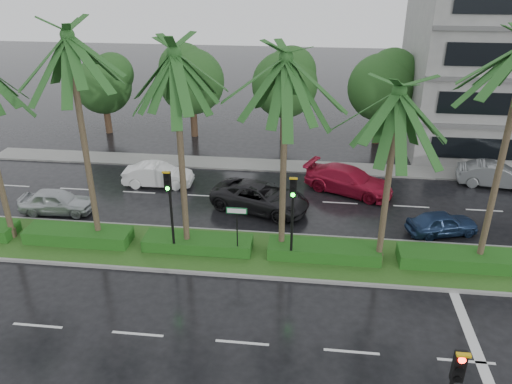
# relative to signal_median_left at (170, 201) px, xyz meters

# --- Properties ---
(ground) EXTENTS (120.00, 120.00, 0.00)m
(ground) POSITION_rel_signal_median_left_xyz_m (4.00, -0.30, -3.00)
(ground) COLOR black
(ground) RESTS_ON ground
(far_sidewalk) EXTENTS (40.00, 2.00, 0.12)m
(far_sidewalk) POSITION_rel_signal_median_left_xyz_m (4.00, 11.70, -2.94)
(far_sidewalk) COLOR slate
(far_sidewalk) RESTS_ON ground
(median) EXTENTS (36.00, 4.00, 0.15)m
(median) POSITION_rel_signal_median_left_xyz_m (4.00, 0.70, -2.92)
(median) COLOR gray
(median) RESTS_ON ground
(hedge) EXTENTS (35.20, 1.40, 0.60)m
(hedge) POSITION_rel_signal_median_left_xyz_m (4.00, 0.70, -2.55)
(hedge) COLOR #1C4915
(hedge) RESTS_ON median
(lane_markings) EXTENTS (34.00, 13.06, 0.01)m
(lane_markings) POSITION_rel_signal_median_left_xyz_m (7.04, -0.73, -2.99)
(lane_markings) COLOR silver
(lane_markings) RESTS_ON ground
(palm_row) EXTENTS (26.30, 4.20, 10.64)m
(palm_row) POSITION_rel_signal_median_left_xyz_m (2.75, 0.72, 5.63)
(palm_row) COLOR #3C3222
(palm_row) RESTS_ON median
(signal_median_left) EXTENTS (0.34, 0.42, 4.36)m
(signal_median_left) POSITION_rel_signal_median_left_xyz_m (0.00, 0.00, 0.00)
(signal_median_left) COLOR black
(signal_median_left) RESTS_ON median
(signal_median_right) EXTENTS (0.34, 0.42, 4.36)m
(signal_median_right) POSITION_rel_signal_median_left_xyz_m (5.50, 0.00, 0.00)
(signal_median_right) COLOR black
(signal_median_right) RESTS_ON median
(street_sign) EXTENTS (0.95, 0.09, 2.60)m
(street_sign) POSITION_rel_signal_median_left_xyz_m (3.00, 0.18, -0.87)
(street_sign) COLOR black
(street_sign) RESTS_ON median
(bg_trees) EXTENTS (32.39, 4.91, 7.10)m
(bg_trees) POSITION_rel_signal_median_left_xyz_m (4.10, 17.29, 1.39)
(bg_trees) COLOR #3E2E1C
(bg_trees) RESTS_ON ground
(car_silver) EXTENTS (1.85, 4.09, 1.36)m
(car_silver) POSITION_rel_signal_median_left_xyz_m (-7.60, 3.70, -2.32)
(car_silver) COLOR #B6BABE
(car_silver) RESTS_ON ground
(car_white) EXTENTS (1.67, 4.29, 1.39)m
(car_white) POSITION_rel_signal_median_left_xyz_m (-3.10, 7.84, -2.30)
(car_white) COLOR white
(car_white) RESTS_ON ground
(car_darkgrey) EXTENTS (4.08, 5.99, 1.52)m
(car_darkgrey) POSITION_rel_signal_median_left_xyz_m (3.50, 5.40, -2.24)
(car_darkgrey) COLOR black
(car_darkgrey) RESTS_ON ground
(car_red) EXTENTS (4.16, 5.72, 1.54)m
(car_red) POSITION_rel_signal_median_left_xyz_m (8.50, 8.27, -2.23)
(car_red) COLOR maroon
(car_red) RESTS_ON ground
(car_blue) EXTENTS (2.45, 3.86, 1.22)m
(car_blue) POSITION_rel_signal_median_left_xyz_m (13.00, 3.78, -2.39)
(car_blue) COLOR navy
(car_blue) RESTS_ON ground
(car_grey) EXTENTS (2.17, 4.61, 1.46)m
(car_grey) POSITION_rel_signal_median_left_xyz_m (17.50, 10.20, -2.27)
(car_grey) COLOR slate
(car_grey) RESTS_ON ground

